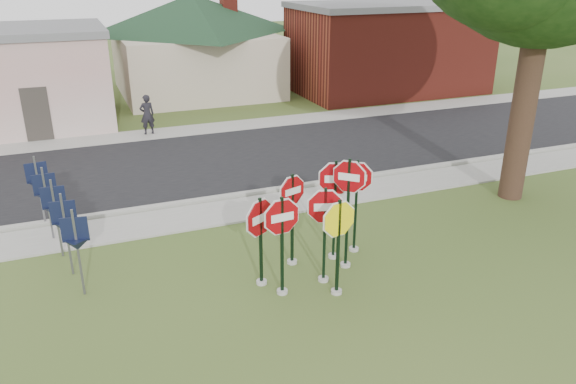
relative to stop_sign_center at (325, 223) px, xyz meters
name	(u,v)px	position (x,y,z in m)	size (l,w,h in m)	color
ground	(343,306)	(-0.05, -1.09, -1.45)	(120.00, 120.00, 0.00)	#3C541F
sidewalk_near	(258,207)	(-0.05, 4.41, -1.42)	(60.00, 1.60, 0.06)	gray
road	(218,161)	(-0.05, 8.91, -1.43)	(60.00, 7.00, 0.04)	black
sidewalk_far	(192,130)	(-0.05, 13.21, -1.42)	(60.00, 1.60, 0.06)	gray
curb	(248,194)	(-0.05, 5.41, -1.38)	(60.00, 0.20, 0.14)	gray
stop_sign_center	(325,223)	(0.00, 0.00, 0.00)	(1.04, 0.34, 2.37)	#A5A39A
stop_sign_yellow	(339,235)	(0.04, -0.58, -0.05)	(1.08, 0.24, 2.32)	#A5A39A
stop_sign_left	(282,233)	(-1.05, -0.14, 0.01)	(1.10, 0.24, 2.38)	#A5A39A
stop_sign_right	(348,198)	(0.76, 0.40, 0.30)	(0.79, 0.72, 2.79)	#A5A39A
stop_sign_back_right	(335,196)	(0.68, 0.89, 0.18)	(1.02, 0.45, 2.61)	#A5A39A
stop_sign_back_left	(292,208)	(-0.36, 1.00, -0.02)	(0.95, 0.34, 2.37)	#A5A39A
stop_sign_far_right	(356,194)	(1.32, 1.03, 0.08)	(0.81, 0.65, 2.48)	#A5A39A
stop_sign_far_left	(260,230)	(-1.34, 0.39, -0.12)	(1.03, 0.58, 2.20)	#A5A39A
route_sign_row	(55,210)	(-5.45, 3.41, -0.22)	(1.43, 4.63, 2.00)	#59595E
building_house	(193,24)	(1.95, 20.91, 2.20)	(11.60, 11.60, 6.20)	#B3A58E
building_brick	(388,47)	(11.95, 17.40, 0.96)	(10.20, 6.20, 4.75)	maroon
pedestrian	(147,114)	(-1.87, 13.27, -0.56)	(0.60, 0.39, 1.65)	black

